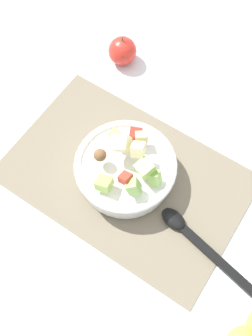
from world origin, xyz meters
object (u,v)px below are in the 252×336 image
at_px(whole_apple, 122,51).
at_px(banana_whole, 238,335).
at_px(salad_bowl, 126,169).
at_px(serving_spoon, 193,237).

height_order(whole_apple, banana_whole, whole_apple).
bearing_deg(banana_whole, salad_bowl, 155.94).
relative_size(serving_spoon, whole_apple, 2.95).
distance_m(salad_bowl, whole_apple, 0.33).
distance_m(whole_apple, banana_whole, 0.68).
relative_size(salad_bowl, serving_spoon, 0.88).
height_order(salad_bowl, whole_apple, salad_bowl).
distance_m(serving_spoon, banana_whole, 0.19).
bearing_deg(banana_whole, whole_apple, 141.63).
relative_size(serving_spoon, banana_whole, 1.68).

